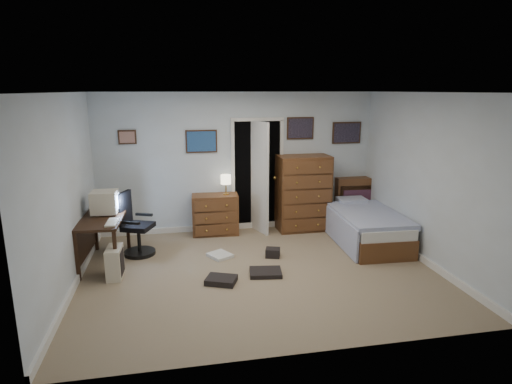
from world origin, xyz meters
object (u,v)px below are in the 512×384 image
at_px(computer_desk, 98,228).
at_px(office_chair, 135,231).
at_px(low_dresser, 215,214).
at_px(bed, 365,226).
at_px(tall_dresser, 303,193).

distance_m(computer_desk, office_chair, 0.60).
distance_m(computer_desk, low_dresser, 2.11).
distance_m(low_dresser, bed, 2.61).
bearing_deg(tall_dresser, bed, -48.86).
distance_m(office_chair, bed, 3.78).
relative_size(computer_desk, office_chair, 1.27).
relative_size(computer_desk, bed, 0.68).
bearing_deg(tall_dresser, computer_desk, -165.09).
relative_size(tall_dresser, bed, 0.73).
bearing_deg(bed, low_dresser, 161.29).
xyz_separation_m(office_chair, tall_dresser, (2.94, 0.72, 0.30)).
height_order(computer_desk, office_chair, office_chair).
distance_m(low_dresser, tall_dresser, 1.65).
relative_size(office_chair, tall_dresser, 0.73).
height_order(computer_desk, tall_dresser, tall_dresser).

